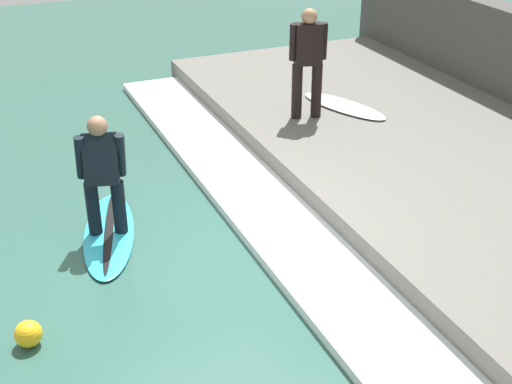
# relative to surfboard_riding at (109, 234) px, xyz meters

# --- Properties ---
(ground_plane) EXTENTS (28.00, 28.00, 0.00)m
(ground_plane) POSITION_rel_surfboard_riding_xyz_m (0.87, -0.88, -0.03)
(ground_plane) COLOR #2D564C
(concrete_ledge) EXTENTS (4.40, 12.72, 0.35)m
(concrete_ledge) POSITION_rel_surfboard_riding_xyz_m (4.68, -0.88, 0.15)
(concrete_ledge) COLOR #66635E
(concrete_ledge) RESTS_ON ground_plane
(wave_foam_crest) EXTENTS (1.04, 12.08, 0.11)m
(wave_foam_crest) POSITION_rel_surfboard_riding_xyz_m (1.96, -0.88, 0.03)
(wave_foam_crest) COLOR silver
(wave_foam_crest) RESTS_ON ground_plane
(surfboard_riding) EXTENTS (1.11, 2.14, 0.07)m
(surfboard_riding) POSITION_rel_surfboard_riding_xyz_m (0.00, 0.00, 0.00)
(surfboard_riding) COLOR #2DADD1
(surfboard_riding) RESTS_ON ground_plane
(surfer_riding) EXTENTS (0.55, 0.51, 1.49)m
(surfer_riding) POSITION_rel_surfboard_riding_xyz_m (-0.00, 0.00, 0.86)
(surfer_riding) COLOR black
(surfer_riding) RESTS_ON surfboard_riding
(surfer_waiting_near) EXTENTS (0.56, 0.35, 1.69)m
(surfer_waiting_near) POSITION_rel_surfboard_riding_xyz_m (3.55, 1.78, 1.27)
(surfer_waiting_near) COLOR black
(surfer_waiting_near) RESTS_ON concrete_ledge
(surfboard_waiting_near) EXTENTS (1.04, 1.73, 0.06)m
(surfboard_waiting_near) POSITION_rel_surfboard_riding_xyz_m (4.30, 1.90, 0.35)
(surfboard_waiting_near) COLOR white
(surfboard_waiting_near) RESTS_ON concrete_ledge
(marker_buoy) EXTENTS (0.27, 0.27, 0.27)m
(marker_buoy) POSITION_rel_surfboard_riding_xyz_m (-1.15, -1.71, 0.10)
(marker_buoy) COLOR yellow
(marker_buoy) RESTS_ON ground_plane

